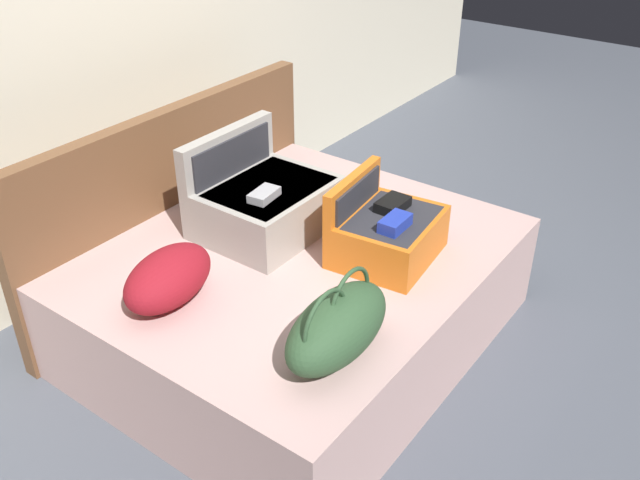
# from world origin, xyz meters

# --- Properties ---
(ground_plane) EXTENTS (12.00, 12.00, 0.00)m
(ground_plane) POSITION_xyz_m (0.00, 0.00, 0.00)
(ground_plane) COLOR #4C515B
(back_wall) EXTENTS (8.00, 0.10, 2.60)m
(back_wall) POSITION_xyz_m (0.00, 1.65, 1.30)
(back_wall) COLOR beige
(back_wall) RESTS_ON ground
(bed) EXTENTS (1.83, 1.52, 0.48)m
(bed) POSITION_xyz_m (0.00, 0.40, 0.24)
(bed) COLOR #BC9993
(bed) RESTS_ON ground
(headboard) EXTENTS (1.87, 0.08, 0.96)m
(headboard) POSITION_xyz_m (0.00, 1.20, 0.48)
(headboard) COLOR brown
(headboard) RESTS_ON ground
(hard_case_large) EXTENTS (0.59, 0.50, 0.44)m
(hard_case_large) POSITION_xyz_m (0.06, 0.65, 0.63)
(hard_case_large) COLOR gray
(hard_case_large) RESTS_ON bed
(hard_case_medium) EXTENTS (0.50, 0.44, 0.35)m
(hard_case_medium) POSITION_xyz_m (0.20, 0.07, 0.60)
(hard_case_medium) COLOR #D16619
(hard_case_medium) RESTS_ON bed
(duffel_bag) EXTENTS (0.53, 0.28, 0.31)m
(duffel_bag) POSITION_xyz_m (-0.46, -0.13, 0.61)
(duffel_bag) COLOR #2D4C2D
(duffel_bag) RESTS_ON bed
(pillow_near_headboard) EXTENTS (0.48, 0.33, 0.21)m
(pillow_near_headboard) POSITION_xyz_m (-0.59, 0.59, 0.59)
(pillow_near_headboard) COLOR maroon
(pillow_near_headboard) RESTS_ON bed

